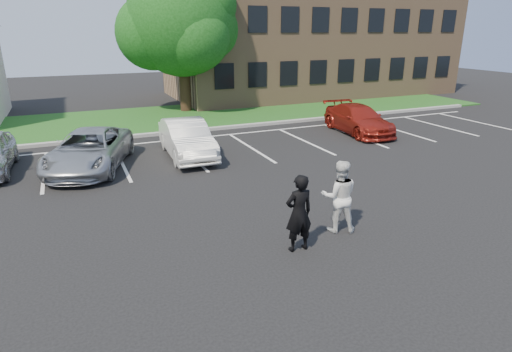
{
  "coord_description": "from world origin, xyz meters",
  "views": [
    {
      "loc": [
        -4.42,
        -9.09,
        5.06
      ],
      "look_at": [
        0.0,
        1.0,
        1.25
      ],
      "focal_mm": 30.0,
      "sensor_mm": 36.0,
      "label": 1
    }
  ],
  "objects_px": {
    "man_white_shirt": "(339,196)",
    "car_white_sedan": "(187,139)",
    "man_black_suit": "(299,213)",
    "car_silver_minivan": "(89,150)",
    "office_building": "(311,40)",
    "tree": "(183,23)",
    "car_red_compact": "(358,119)"
  },
  "relations": [
    {
      "from": "tree",
      "to": "man_white_shirt",
      "type": "bearing_deg",
      "value": -92.68
    },
    {
      "from": "tree",
      "to": "car_white_sedan",
      "type": "xyz_separation_m",
      "value": [
        -2.68,
        -10.09,
        -4.59
      ]
    },
    {
      "from": "office_building",
      "to": "car_silver_minivan",
      "type": "relative_size",
      "value": 4.3
    },
    {
      "from": "tree",
      "to": "car_red_compact",
      "type": "relative_size",
      "value": 1.84
    },
    {
      "from": "tree",
      "to": "car_white_sedan",
      "type": "distance_m",
      "value": 11.4
    },
    {
      "from": "man_black_suit",
      "to": "car_silver_minivan",
      "type": "xyz_separation_m",
      "value": [
        -4.14,
        8.74,
        -0.23
      ]
    },
    {
      "from": "man_black_suit",
      "to": "car_white_sedan",
      "type": "height_order",
      "value": "man_black_suit"
    },
    {
      "from": "office_building",
      "to": "car_silver_minivan",
      "type": "height_order",
      "value": "office_building"
    },
    {
      "from": "man_black_suit",
      "to": "car_red_compact",
      "type": "height_order",
      "value": "man_black_suit"
    },
    {
      "from": "man_black_suit",
      "to": "office_building",
      "type": "bearing_deg",
      "value": -121.42
    },
    {
      "from": "man_white_shirt",
      "to": "car_red_compact",
      "type": "distance_m",
      "value": 11.59
    },
    {
      "from": "man_black_suit",
      "to": "car_silver_minivan",
      "type": "relative_size",
      "value": 0.37
    },
    {
      "from": "man_white_shirt",
      "to": "car_red_compact",
      "type": "bearing_deg",
      "value": -105.63
    },
    {
      "from": "tree",
      "to": "car_red_compact",
      "type": "xyz_separation_m",
      "value": [
        6.41,
        -9.41,
        -4.65
      ]
    },
    {
      "from": "car_silver_minivan",
      "to": "man_white_shirt",
      "type": "bearing_deg",
      "value": -36.17
    },
    {
      "from": "car_silver_minivan",
      "to": "office_building",
      "type": "bearing_deg",
      "value": 58.14
    },
    {
      "from": "tree",
      "to": "man_white_shirt",
      "type": "distance_m",
      "value": 18.97
    },
    {
      "from": "man_white_shirt",
      "to": "car_white_sedan",
      "type": "xyz_separation_m",
      "value": [
        -1.81,
        8.34,
        -0.21
      ]
    },
    {
      "from": "tree",
      "to": "car_white_sedan",
      "type": "height_order",
      "value": "tree"
    },
    {
      "from": "car_silver_minivan",
      "to": "car_white_sedan",
      "type": "distance_m",
      "value": 3.8
    },
    {
      "from": "man_white_shirt",
      "to": "car_white_sedan",
      "type": "bearing_deg",
      "value": -54.48
    },
    {
      "from": "car_white_sedan",
      "to": "man_black_suit",
      "type": "bearing_deg",
      "value": -85.54
    },
    {
      "from": "office_building",
      "to": "man_black_suit",
      "type": "relative_size",
      "value": 11.72
    },
    {
      "from": "office_building",
      "to": "car_silver_minivan",
      "type": "xyz_separation_m",
      "value": [
        -17.95,
        -14.33,
        -3.43
      ]
    },
    {
      "from": "office_building",
      "to": "tree",
      "type": "bearing_deg",
      "value": -160.22
    },
    {
      "from": "man_white_shirt",
      "to": "car_white_sedan",
      "type": "distance_m",
      "value": 8.54
    },
    {
      "from": "car_white_sedan",
      "to": "man_white_shirt",
      "type": "bearing_deg",
      "value": -75.52
    },
    {
      "from": "office_building",
      "to": "tree",
      "type": "xyz_separation_m",
      "value": [
        -11.48,
        -4.13,
        1.19
      ]
    },
    {
      "from": "office_building",
      "to": "car_silver_minivan",
      "type": "distance_m",
      "value": 23.23
    },
    {
      "from": "car_red_compact",
      "to": "man_black_suit",
      "type": "bearing_deg",
      "value": -127.22
    },
    {
      "from": "tree",
      "to": "man_white_shirt",
      "type": "height_order",
      "value": "tree"
    },
    {
      "from": "car_silver_minivan",
      "to": "car_red_compact",
      "type": "bearing_deg",
      "value": 23.06
    }
  ]
}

